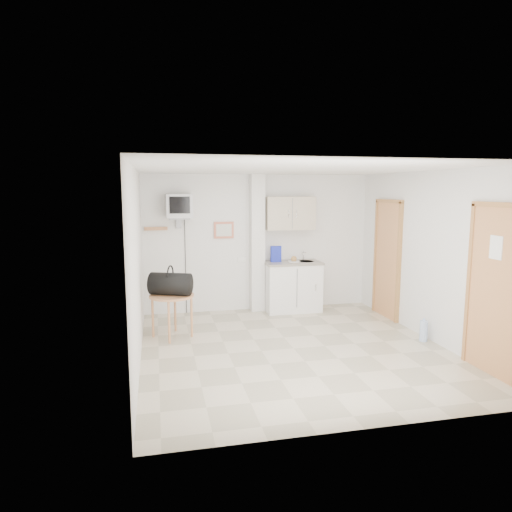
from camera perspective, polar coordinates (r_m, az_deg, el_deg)
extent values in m
plane|color=beige|center=(6.60, 4.72, -11.44)|extent=(4.50, 4.50, 0.00)
cube|color=white|center=(8.44, 0.32, 1.66)|extent=(4.20, 0.04, 2.50)
cube|color=white|center=(4.23, 13.97, -5.25)|extent=(4.20, 0.04, 2.50)
cube|color=white|center=(6.01, -14.64, -1.30)|extent=(0.04, 4.50, 2.50)
cube|color=white|center=(7.19, 21.05, -0.05)|extent=(0.04, 4.50, 2.50)
cube|color=white|center=(6.22, 5.00, 10.81)|extent=(4.20, 4.50, 0.04)
cube|color=white|center=(8.32, 0.15, 1.57)|extent=(0.25, 0.22, 2.50)
cube|color=#C7674C|center=(8.28, -4.05, 3.25)|extent=(0.36, 0.03, 0.30)
cube|color=silver|center=(8.26, -4.03, 3.24)|extent=(0.28, 0.01, 0.22)
cube|color=#B3784D|center=(8.17, -12.40, 3.36)|extent=(0.40, 0.05, 0.06)
cube|color=white|center=(8.40, -1.79, -0.44)|extent=(0.15, 0.02, 0.08)
cylinder|color=#B3784D|center=(8.12, -13.46, 3.23)|extent=(0.02, 0.08, 0.02)
cylinder|color=#B3784D|center=(8.12, -12.40, 3.26)|extent=(0.02, 0.08, 0.02)
cylinder|color=#B3784D|center=(8.12, -11.34, 3.29)|extent=(0.02, 0.08, 0.02)
cube|color=#945833|center=(8.27, 16.06, -0.55)|extent=(0.04, 0.75, 2.00)
cube|color=olive|center=(8.27, 16.03, -0.55)|extent=(0.06, 0.87, 2.06)
cube|color=#945833|center=(6.15, 27.66, -4.05)|extent=(0.04, 0.82, 2.02)
cube|color=olive|center=(6.15, 27.63, -4.05)|extent=(0.06, 0.94, 2.08)
cube|color=white|center=(6.05, 27.82, 0.94)|extent=(0.01, 0.20, 0.28)
cube|color=white|center=(8.46, 4.57, -3.92)|extent=(1.00, 0.55, 0.88)
cube|color=gray|center=(8.37, 4.61, -0.84)|extent=(1.03, 0.58, 0.04)
cylinder|color=#B7B7BA|center=(8.45, 6.23, -0.81)|extent=(0.30, 0.30, 0.05)
cylinder|color=#B7B7BA|center=(8.57, 5.94, 0.03)|extent=(0.02, 0.02, 0.16)
cylinder|color=#B7B7BA|center=(8.50, 6.08, 0.47)|extent=(0.02, 0.13, 0.02)
cube|color=beige|center=(8.38, 4.25, 5.36)|extent=(0.90, 0.32, 0.60)
cube|color=#1A27AA|center=(8.31, 2.50, 0.26)|extent=(0.19, 0.07, 0.29)
cylinder|color=white|center=(8.35, 4.75, -0.67)|extent=(0.22, 0.22, 0.01)
sphere|color=tan|center=(8.35, 4.75, -0.36)|extent=(0.11, 0.11, 0.11)
cube|color=slate|center=(8.04, -9.58, 4.65)|extent=(0.36, 0.32, 0.02)
cube|color=slate|center=(8.18, -9.62, 4.15)|extent=(0.10, 0.06, 0.20)
cube|color=silver|center=(7.96, -9.59, 6.20)|extent=(0.44, 0.42, 0.40)
cube|color=black|center=(7.75, -9.52, 6.30)|extent=(0.34, 0.02, 0.28)
cylinder|color=black|center=(8.28, -8.80, -1.25)|extent=(0.01, 0.01, 1.73)
cylinder|color=#B3784D|center=(7.00, -10.50, -4.91)|extent=(0.67, 0.67, 0.03)
cylinder|color=#B3784D|center=(7.04, -8.05, -7.53)|extent=(0.04, 0.04, 0.63)
cylinder|color=#B3784D|center=(7.36, -10.07, -6.88)|extent=(0.04, 0.04, 0.63)
cylinder|color=#B3784D|center=(7.13, -12.78, -7.45)|extent=(0.04, 0.04, 0.63)
cylinder|color=#B3784D|center=(6.80, -10.81, -8.17)|extent=(0.04, 0.04, 0.63)
cylinder|color=black|center=(6.95, -10.63, -3.45)|extent=(0.69, 0.54, 0.34)
torus|color=black|center=(6.92, -10.67, -2.17)|extent=(0.12, 0.24, 0.25)
cylinder|color=#A8C3EC|center=(7.27, 20.21, -8.78)|extent=(0.11, 0.11, 0.31)
cylinder|color=#A8C3EC|center=(7.22, 20.28, -7.48)|extent=(0.03, 0.03, 0.04)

